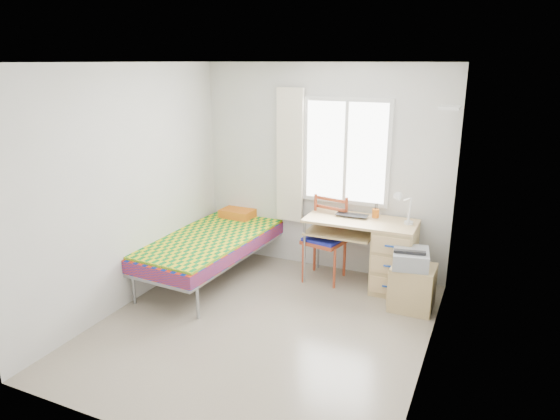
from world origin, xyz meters
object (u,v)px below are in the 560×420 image
object	(u,v)px
bed	(215,240)
desk	(388,254)
printer	(411,258)
chair	(327,234)
cabinet	(412,287)

from	to	relation	value
bed	desk	world-z (taller)	bed
desk	printer	distance (m)	0.53
bed	chair	xyz separation A→B (m)	(1.30, 0.48, 0.11)
printer	cabinet	bearing A→B (deg)	-7.02
desk	cabinet	world-z (taller)	desk
chair	bed	bearing A→B (deg)	-148.54
bed	desk	size ratio (longest dim) A/B	1.73
desk	cabinet	size ratio (longest dim) A/B	2.62
bed	printer	size ratio (longest dim) A/B	4.68
bed	desk	xyz separation A→B (m)	(2.07, 0.48, -0.02)
cabinet	chair	bearing A→B (deg)	161.22
chair	desk	bearing A→B (deg)	11.62
chair	printer	size ratio (longest dim) A/B	2.14
bed	cabinet	distance (m)	2.44
cabinet	bed	bearing A→B (deg)	-177.59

